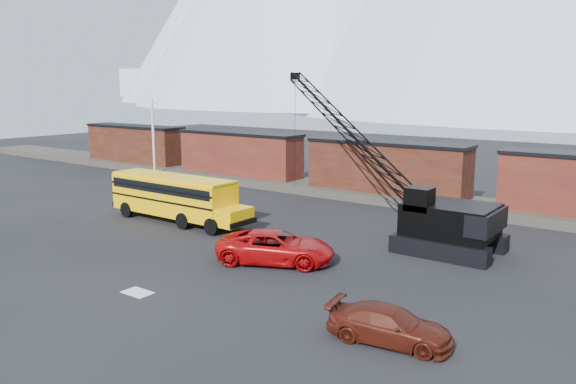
% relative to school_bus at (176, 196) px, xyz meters
% --- Properties ---
extents(ground, '(160.00, 160.00, 0.00)m').
position_rel_school_bus_xyz_m(ground, '(8.25, -6.48, -1.79)').
color(ground, black).
rests_on(ground, ground).
extents(gravel_berm, '(120.00, 5.00, 0.70)m').
position_rel_school_bus_xyz_m(gravel_berm, '(8.25, 15.52, -1.44)').
color(gravel_berm, '#49443C').
rests_on(gravel_berm, ground).
extents(boxcar_west_far, '(13.70, 3.10, 4.17)m').
position_rel_school_bus_xyz_m(boxcar_west_far, '(-23.75, 15.52, 0.97)').
color(boxcar_west_far, '#542517').
rests_on(boxcar_west_far, gravel_berm).
extents(boxcar_west_near, '(13.70, 3.10, 4.17)m').
position_rel_school_bus_xyz_m(boxcar_west_near, '(-7.75, 15.52, 0.97)').
color(boxcar_west_near, '#4A1515').
rests_on(boxcar_west_near, gravel_berm).
extents(boxcar_mid, '(13.70, 3.10, 4.17)m').
position_rel_school_bus_xyz_m(boxcar_mid, '(8.25, 15.52, 0.97)').
color(boxcar_mid, '#542517').
rests_on(boxcar_mid, gravel_berm).
extents(utility_pole, '(1.40, 0.24, 8.00)m').
position_rel_school_bus_xyz_m(utility_pole, '(-15.75, 11.52, 2.36)').
color(utility_pole, silver).
rests_on(utility_pole, ground).
extents(snow_patch, '(1.40, 0.90, 0.02)m').
position_rel_school_bus_xyz_m(snow_patch, '(8.75, -10.48, -1.78)').
color(snow_patch, silver).
rests_on(snow_patch, ground).
extents(school_bus, '(11.65, 2.65, 3.19)m').
position_rel_school_bus_xyz_m(school_bus, '(0.00, 0.00, 0.00)').
color(school_bus, '#FEBC05').
rests_on(school_bus, ground).
extents(red_pickup, '(6.84, 5.20, 1.73)m').
position_rel_school_bus_xyz_m(red_pickup, '(11.14, -3.19, -0.93)').
color(red_pickup, '#B2080A').
rests_on(red_pickup, ground).
extents(maroon_suv, '(4.86, 2.60, 1.34)m').
position_rel_school_bus_xyz_m(maroon_suv, '(20.29, -8.26, -1.12)').
color(maroon_suv, '#4B170D').
rests_on(maroon_suv, ground).
extents(crawler_crane, '(20.82, 12.06, 10.61)m').
position_rel_school_bus_xyz_m(crawler_crane, '(8.33, 8.90, 4.40)').
color(crawler_crane, black).
rests_on(crawler_crane, ground).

